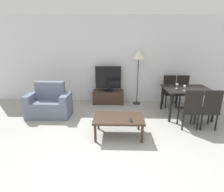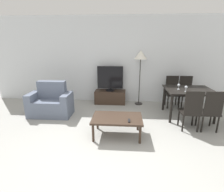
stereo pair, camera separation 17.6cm
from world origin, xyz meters
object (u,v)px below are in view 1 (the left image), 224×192
at_px(tv, 108,79).
at_px(armchair, 49,104).
at_px(floor_lamp, 139,57).
at_px(wine_glass_center, 185,87).
at_px(dining_chair_near, 191,108).
at_px(dining_chair_near_right, 209,108).
at_px(wine_glass_left, 177,85).
at_px(coffee_table, 119,119).
at_px(tv_stand, 108,97).
at_px(dining_chair_far, 183,90).
at_px(dining_chair_far_left, 170,90).
at_px(dining_table, 187,92).
at_px(remote_primary, 131,120).

bearing_deg(tv, armchair, -144.03).
bearing_deg(floor_lamp, wine_glass_center, -48.23).
relative_size(dining_chair_near, dining_chair_near_right, 1.00).
bearing_deg(wine_glass_left, coffee_table, -143.65).
height_order(tv_stand, dining_chair_far, dining_chair_far).
height_order(dining_chair_far, dining_chair_far_left, same).
xyz_separation_m(coffee_table, dining_chair_far_left, (1.59, 1.95, 0.13)).
bearing_deg(tv, wine_glass_left, -27.94).
xyz_separation_m(tv, wine_glass_left, (1.83, -0.97, 0.04)).
distance_m(coffee_table, dining_table, 2.15).
height_order(dining_chair_near, wine_glass_left, dining_chair_near).
relative_size(tv_stand, tv, 1.21).
relative_size(tv_stand, coffee_table, 0.95).
relative_size(dining_chair_far_left, floor_lamp, 0.55).
distance_m(floor_lamp, remote_primary, 2.48).
relative_size(tv_stand, dining_chair_far, 1.05).
xyz_separation_m(dining_chair_near_right, wine_glass_left, (-0.49, 0.77, 0.35)).
distance_m(dining_table, dining_chair_near_right, 0.84).
bearing_deg(dining_table, tv_stand, 156.07).
distance_m(armchair, wine_glass_center, 3.49).
relative_size(dining_table, wine_glass_left, 7.98).
xyz_separation_m(tv_stand, dining_chair_near_right, (2.32, -1.74, 0.29)).
height_order(dining_chair_far, wine_glass_left, dining_chair_far).
bearing_deg(armchair, floor_lamp, 23.66).
bearing_deg(dining_chair_far_left, tv_stand, 175.87).
bearing_deg(dining_table, dining_chair_far, 75.70).
relative_size(armchair, dining_chair_far_left, 1.20).
distance_m(armchair, wine_glass_left, 3.38).
xyz_separation_m(tv_stand, remote_primary, (0.56, -2.25, 0.22)).
bearing_deg(wine_glass_center, dining_chair_near, -93.46).
bearing_deg(remote_primary, wine_glass_left, 45.21).
height_order(tv_stand, wine_glass_left, wine_glass_left).
bearing_deg(dining_chair_near_right, dining_chair_near, 180.00).
distance_m(armchair, tv, 1.93).
distance_m(dining_chair_near, wine_glass_center, 0.66).
distance_m(tv, remote_primary, 2.35).
bearing_deg(tv, floor_lamp, -1.94).
relative_size(tv, dining_chair_far, 0.86).
bearing_deg(dining_chair_far_left, dining_table, -75.70).
bearing_deg(dining_chair_far, dining_chair_near, -104.30).
height_order(remote_primary, wine_glass_left, wine_glass_left).
bearing_deg(wine_glass_left, wine_glass_center, -60.96).
bearing_deg(tv_stand, dining_chair_near_right, -36.86).
xyz_separation_m(wine_glass_left, wine_glass_center, (0.12, -0.21, 0.00)).
bearing_deg(remote_primary, dining_chair_near, 20.82).
distance_m(dining_table, dining_chair_far, 0.84).
distance_m(tv_stand, tv, 0.60).
bearing_deg(floor_lamp, dining_chair_far, -4.26).
bearing_deg(coffee_table, dining_chair_near, 12.28).
xyz_separation_m(dining_chair_far, floor_lamp, (-1.40, 0.10, 0.98)).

